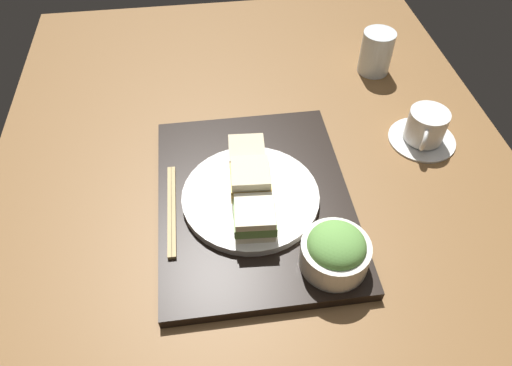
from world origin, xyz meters
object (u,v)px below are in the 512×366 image
object	(u,v)px
sandwich_near	(247,156)
salad_bowl	(335,251)
coffee_cup	(425,129)
sandwich_plate	(251,197)
drinking_glass	(376,52)
sandwich_far	(255,218)
sandwich_middle	(250,182)
chopsticks_pair	(172,210)

from	to	relation	value
sandwich_near	salad_bowl	distance (cm)	23.80
coffee_cup	salad_bowl	bearing A→B (deg)	-43.11
sandwich_plate	salad_bowl	xyz separation A→B (cm)	(14.40, 10.93, 2.62)
drinking_glass	sandwich_far	bearing A→B (deg)	-37.59
sandwich_middle	drinking_glass	xyz separation A→B (cm)	(-36.78, 33.36, -1.53)
sandwich_near	sandwich_middle	size ratio (longest dim) A/B	1.01
coffee_cup	sandwich_plate	bearing A→B (deg)	-71.12
salad_bowl	chopsticks_pair	xyz separation A→B (cm)	(-13.67, -24.42, -2.96)
sandwich_far	coffee_cup	world-z (taller)	sandwich_far
chopsticks_pair	coffee_cup	size ratio (longest dim) A/B	1.48
sandwich_far	chopsticks_pair	world-z (taller)	sandwich_far
sandwich_middle	chopsticks_pair	xyz separation A→B (cm)	(0.73, -13.49, -4.06)
sandwich_plate	sandwich_near	bearing A→B (deg)	178.12
sandwich_far	chopsticks_pair	size ratio (longest dim) A/B	0.36
drinking_glass	salad_bowl	bearing A→B (deg)	-23.67
sandwich_near	sandwich_middle	bearing A→B (deg)	-1.88
sandwich_middle	coffee_cup	world-z (taller)	sandwich_middle
sandwich_far	coffee_cup	distance (cm)	40.97
salad_bowl	drinking_glass	bearing A→B (deg)	156.33
salad_bowl	chopsticks_pair	world-z (taller)	salad_bowl
sandwich_far	chopsticks_pair	bearing A→B (deg)	-114.74
chopsticks_pair	drinking_glass	xyz separation A→B (cm)	(-37.51, 46.86, 2.53)
sandwich_far	chopsticks_pair	distance (cm)	14.97
salad_bowl	drinking_glass	xyz separation A→B (cm)	(-51.19, 22.43, -0.43)
sandwich_plate	drinking_glass	world-z (taller)	drinking_glass
sandwich_plate	drinking_glass	distance (cm)	49.71
drinking_glass	coffee_cup	bearing A→B (deg)	5.94
sandwich_plate	sandwich_middle	bearing A→B (deg)	-165.96
sandwich_middle	sandwich_far	size ratio (longest dim) A/B	1.00
sandwich_far	salad_bowl	bearing A→B (deg)	55.88
sandwich_near	drinking_glass	xyz separation A→B (cm)	(-29.94, 33.14, -0.83)
sandwich_far	sandwich_near	bearing A→B (deg)	178.12
sandwich_plate	sandwich_middle	size ratio (longest dim) A/B	3.31
sandwich_middle	chopsticks_pair	distance (cm)	14.11
coffee_cup	drinking_glass	bearing A→B (deg)	-174.06
sandwich_far	coffee_cup	bearing A→B (deg)	117.89
coffee_cup	drinking_glass	xyz separation A→B (cm)	(-24.50, -2.55, 1.80)
chopsticks_pair	coffee_cup	world-z (taller)	coffee_cup
sandwich_near	sandwich_plate	bearing A→B (deg)	-1.88
sandwich_near	salad_bowl	size ratio (longest dim) A/B	0.68
sandwich_middle	drinking_glass	distance (cm)	49.68
sandwich_near	coffee_cup	world-z (taller)	sandwich_near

